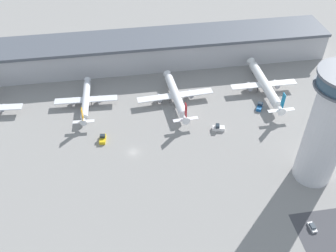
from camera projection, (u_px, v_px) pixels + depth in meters
The scene contains 10 objects.
ground_plane at pixel (133, 152), 160.67m from camera, with size 1000.00×1000.00×0.00m, color gray.
terminal_building at pixel (121, 53), 206.99m from camera, with size 231.22×25.00×16.42m.
control_tower at pixel (329, 126), 134.02m from camera, with size 19.58×19.58×54.00m.
airplane_gate_bravo at pixel (86, 100), 182.37m from camera, with size 30.67×35.28×11.06m.
airplane_gate_charlie at pixel (176, 95), 184.23m from camera, with size 38.27×40.24×13.09m.
airplane_gate_delta at pixel (265, 84), 190.43m from camera, with size 34.35×45.30×14.37m.
service_truck_catering at pixel (218, 128), 170.85m from camera, with size 5.94×3.58×2.97m.
service_truck_fuel at pixel (103, 139), 165.62m from camera, with size 3.18×5.85×2.79m.
service_truck_baggage at pixel (260, 106), 182.95m from camera, with size 5.08×6.62×2.77m.
car_yellow_taxi at pixel (312, 227), 132.15m from camera, with size 2.01×4.33×1.46m.
Camera 1 is at (-2.73, -113.86, 114.86)m, focal length 40.00 mm.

